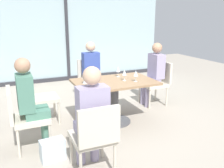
# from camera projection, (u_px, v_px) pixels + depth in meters

# --- Properties ---
(ground_plane) EXTENTS (12.00, 12.00, 0.00)m
(ground_plane) POSITION_uv_depth(u_px,v_px,m) (114.00, 122.00, 4.28)
(ground_plane) COLOR #A89E8E
(window_wall_backdrop) EXTENTS (5.62, 0.10, 2.70)m
(window_wall_backdrop) POSITION_uv_depth(u_px,v_px,m) (67.00, 37.00, 6.78)
(window_wall_backdrop) COLOR #9EB7BC
(window_wall_backdrop) RESTS_ON ground_plane
(dining_table_main) EXTENTS (1.32, 0.87, 0.73)m
(dining_table_main) POSITION_uv_depth(u_px,v_px,m) (114.00, 91.00, 4.13)
(dining_table_main) COLOR #997551
(dining_table_main) RESTS_ON ground_plane
(chair_side_end) EXTENTS (0.50, 0.46, 0.87)m
(chair_side_end) POSITION_uv_depth(u_px,v_px,m) (23.00, 115.00, 3.29)
(chair_side_end) COLOR beige
(chair_side_end) RESTS_ON ground_plane
(chair_front_left) EXTENTS (0.46, 0.50, 0.87)m
(chair_front_left) POSITION_uv_depth(u_px,v_px,m) (95.00, 135.00, 2.74)
(chair_front_left) COLOR beige
(chair_front_left) RESTS_ON ground_plane
(chair_far_right) EXTENTS (0.50, 0.46, 0.87)m
(chair_far_right) POSITION_uv_depth(u_px,v_px,m) (158.00, 80.00, 5.04)
(chair_far_right) COLOR beige
(chair_far_right) RESTS_ON ground_plane
(chair_near_window) EXTENTS (0.46, 0.51, 0.87)m
(chair_near_window) POSITION_uv_depth(u_px,v_px,m) (90.00, 78.00, 5.25)
(chair_near_window) COLOR beige
(chair_near_window) RESTS_ON ground_plane
(chair_far_left) EXTENTS (0.50, 0.46, 0.87)m
(chair_far_left) POSITION_uv_depth(u_px,v_px,m) (38.00, 95.00, 4.13)
(chair_far_left) COLOR beige
(chair_far_left) RESTS_ON ground_plane
(person_side_end) EXTENTS (0.39, 0.34, 1.26)m
(person_side_end) POSITION_uv_depth(u_px,v_px,m) (31.00, 99.00, 3.28)
(person_side_end) COLOR #4C7F6B
(person_side_end) RESTS_ON ground_plane
(person_front_left) EXTENTS (0.34, 0.39, 1.26)m
(person_front_left) POSITION_uv_depth(u_px,v_px,m) (91.00, 114.00, 2.78)
(person_front_left) COLOR #9E93B7
(person_front_left) RESTS_ON ground_plane
(person_far_right) EXTENTS (0.39, 0.34, 1.26)m
(person_far_right) POSITION_uv_depth(u_px,v_px,m) (153.00, 71.00, 4.94)
(person_far_right) COLOR #9E93B7
(person_far_right) RESTS_ON ground_plane
(person_near_window) EXTENTS (0.34, 0.39, 1.26)m
(person_near_window) POSITION_uv_depth(u_px,v_px,m) (92.00, 69.00, 5.10)
(person_near_window) COLOR #384C9E
(person_near_window) RESTS_ON ground_plane
(wine_glass_0) EXTENTS (0.07, 0.07, 0.18)m
(wine_glass_0) POSITION_uv_depth(u_px,v_px,m) (118.00, 69.00, 4.33)
(wine_glass_0) COLOR silver
(wine_glass_0) RESTS_ON dining_table_main
(wine_glass_1) EXTENTS (0.07, 0.07, 0.18)m
(wine_glass_1) POSITION_uv_depth(u_px,v_px,m) (124.00, 73.00, 4.07)
(wine_glass_1) COLOR silver
(wine_glass_1) RESTS_ON dining_table_main
(wine_glass_2) EXTENTS (0.07, 0.07, 0.18)m
(wine_glass_2) POSITION_uv_depth(u_px,v_px,m) (136.00, 74.00, 4.01)
(wine_glass_2) COLOR silver
(wine_glass_2) RESTS_ON dining_table_main
(wine_glass_3) EXTENTS (0.07, 0.07, 0.18)m
(wine_glass_3) POSITION_uv_depth(u_px,v_px,m) (84.00, 76.00, 3.88)
(wine_glass_3) COLOR silver
(wine_glass_3) RESTS_ON dining_table_main
(wine_glass_4) EXTENTS (0.07, 0.07, 0.18)m
(wine_glass_4) POSITION_uv_depth(u_px,v_px,m) (85.00, 80.00, 3.59)
(wine_glass_4) COLOR silver
(wine_glass_4) RESTS_ON dining_table_main
(coffee_cup) EXTENTS (0.08, 0.08, 0.09)m
(coffee_cup) POSITION_uv_depth(u_px,v_px,m) (89.00, 75.00, 4.28)
(coffee_cup) COLOR white
(coffee_cup) RESTS_ON dining_table_main
(cell_phone_on_table) EXTENTS (0.07, 0.15, 0.01)m
(cell_phone_on_table) POSITION_uv_depth(u_px,v_px,m) (101.00, 86.00, 3.79)
(cell_phone_on_table) COLOR black
(cell_phone_on_table) RESTS_ON dining_table_main
(handbag_0) EXTENTS (0.31, 0.19, 0.28)m
(handbag_0) POSITION_uv_depth(u_px,v_px,m) (53.00, 150.00, 3.11)
(handbag_0) COLOR silver
(handbag_0) RESTS_ON ground_plane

